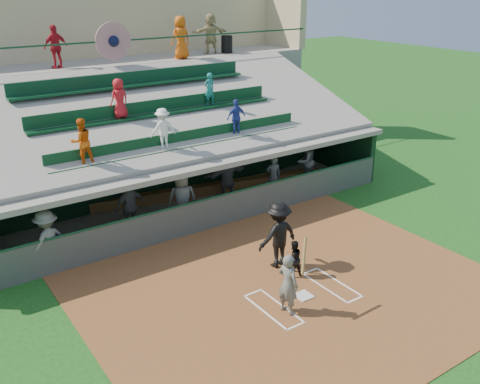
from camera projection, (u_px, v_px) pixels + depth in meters
ground at (303, 297)px, 14.32m from camera, size 100.00×100.00×0.00m
dirt_slab at (292, 288)px, 14.70m from camera, size 11.00×9.00×0.02m
home_plate at (303, 296)px, 14.31m from camera, size 0.43×0.43×0.03m
batters_box_chalk at (303, 296)px, 14.31m from camera, size 2.65×1.85×0.01m
dugout_floor at (182, 212)px, 19.48m from camera, size 16.00×3.50×0.04m
concourse_slab at (107, 114)px, 23.79m from camera, size 20.00×3.00×4.60m
grandstand at (134, 130)px, 21.51m from camera, size 20.40×10.40×7.80m
batter_at_plate at (288, 284)px, 13.35m from camera, size 0.88×0.75×1.95m
catcher at (293, 259)px, 15.11m from camera, size 0.59×0.49×1.10m
home_umpire at (278, 234)px, 15.50m from camera, size 1.32×0.78×2.02m
dugout_bench at (164, 196)px, 20.33m from camera, size 13.27×3.08×0.40m
dugout_player_a at (48, 241)px, 15.26m from camera, size 1.38×1.13×1.86m
dugout_player_b at (130, 206)px, 17.55m from camera, size 1.14×0.60×1.86m
dugout_player_c at (182, 199)px, 18.00m from camera, size 1.13×0.95×1.98m
dugout_player_d at (227, 175)px, 20.19m from camera, size 1.83×0.66×1.95m
dugout_player_e at (273, 176)px, 20.71m from camera, size 0.67×0.59×1.56m
dugout_player_f at (305, 161)px, 21.69m from camera, size 1.11×0.94×2.00m
trash_bin at (227, 44)px, 25.59m from camera, size 0.54×0.54×0.81m
concourse_staff_a at (56, 47)px, 20.98m from camera, size 1.05×0.61×1.68m
concourse_staff_b at (181, 37)px, 23.48m from camera, size 0.94×0.65×1.84m
concourse_staff_c at (211, 34)px, 25.14m from camera, size 1.78×0.87×1.84m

